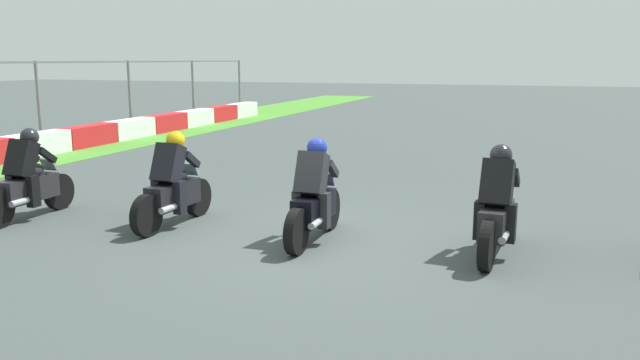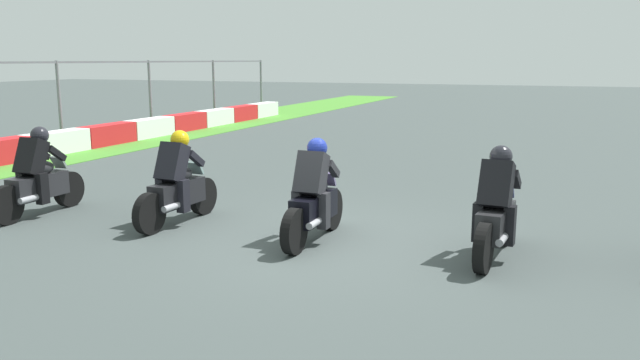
{
  "view_description": "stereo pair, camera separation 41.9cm",
  "coord_description": "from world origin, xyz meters",
  "px_view_note": "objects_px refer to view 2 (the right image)",
  "views": [
    {
      "loc": [
        -8.47,
        -2.93,
        2.62
      ],
      "look_at": [
        0.09,
        0.04,
        0.9
      ],
      "focal_mm": 35.69,
      "sensor_mm": 36.0,
      "label": 1
    },
    {
      "loc": [
        -8.32,
        -3.32,
        2.62
      ],
      "look_at": [
        0.09,
        0.04,
        0.9
      ],
      "focal_mm": 35.69,
      "sensor_mm": 36.0,
      "label": 2
    }
  ],
  "objects_px": {
    "rider_lane_d": "(177,186)",
    "rider_lane_e": "(38,179)",
    "rider_lane_b": "(496,213)",
    "rider_lane_c": "(314,199)"
  },
  "relations": [
    {
      "from": "rider_lane_d",
      "to": "rider_lane_e",
      "type": "distance_m",
      "value": 2.56
    },
    {
      "from": "rider_lane_b",
      "to": "rider_lane_e",
      "type": "distance_m",
      "value": 7.52
    },
    {
      "from": "rider_lane_b",
      "to": "rider_lane_e",
      "type": "bearing_deg",
      "value": 98.03
    },
    {
      "from": "rider_lane_d",
      "to": "rider_lane_c",
      "type": "bearing_deg",
      "value": -89.69
    },
    {
      "from": "rider_lane_c",
      "to": "rider_lane_d",
      "type": "distance_m",
      "value": 2.42
    },
    {
      "from": "rider_lane_b",
      "to": "rider_lane_c",
      "type": "relative_size",
      "value": 1.0
    },
    {
      "from": "rider_lane_b",
      "to": "rider_lane_d",
      "type": "relative_size",
      "value": 1.0
    },
    {
      "from": "rider_lane_e",
      "to": "rider_lane_b",
      "type": "bearing_deg",
      "value": -87.23
    },
    {
      "from": "rider_lane_b",
      "to": "rider_lane_c",
      "type": "bearing_deg",
      "value": 98.03
    },
    {
      "from": "rider_lane_c",
      "to": "rider_lane_e",
      "type": "relative_size",
      "value": 1.0
    }
  ]
}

